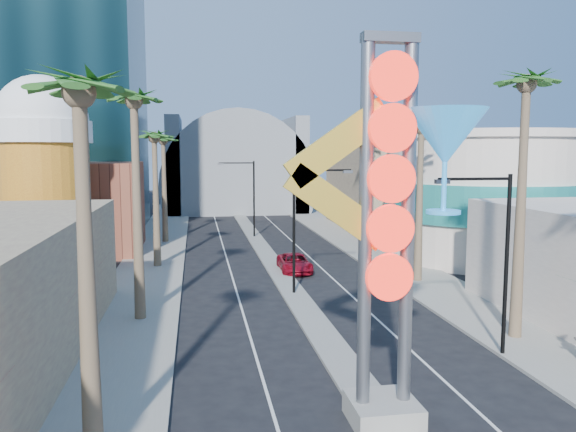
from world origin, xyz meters
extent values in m
cube|color=gray|center=(-9.50, 35.00, 0.07)|extent=(5.00, 100.00, 0.15)
cube|color=gray|center=(9.50, 35.00, 0.07)|extent=(5.00, 100.00, 0.15)
cube|color=gray|center=(0.00, 38.00, 0.07)|extent=(1.60, 84.00, 0.15)
cube|color=black|center=(-22.00, 52.00, 25.00)|extent=(20.00, 20.00, 50.00)
cube|color=brown|center=(-16.00, 38.00, 4.00)|extent=(10.00, 10.00, 8.00)
cube|color=#8C6D5A|center=(16.00, 48.00, 5.00)|extent=(10.00, 20.00, 10.00)
cylinder|color=#B65918|center=(-17.00, 30.00, 5.00)|extent=(6.40, 6.40, 10.00)
cylinder|color=white|center=(-17.00, 30.00, 10.40)|extent=(7.00, 7.00, 1.60)
sphere|color=white|center=(-17.00, 30.00, 11.20)|extent=(6.60, 6.60, 6.60)
cylinder|color=beige|center=(18.00, 30.00, 5.00)|extent=(16.00, 16.00, 10.00)
cylinder|color=teal|center=(18.00, 30.00, 5.00)|extent=(16.60, 16.60, 3.00)
cylinder|color=beige|center=(18.00, 30.00, 10.30)|extent=(16.60, 16.60, 0.60)
cylinder|color=slate|center=(0.00, 72.00, 4.00)|extent=(22.00, 16.00, 22.00)
cube|color=slate|center=(-9.00, 72.00, 7.00)|extent=(2.00, 16.00, 14.00)
cube|color=slate|center=(9.00, 72.00, 7.00)|extent=(2.00, 16.00, 14.00)
cube|color=gray|center=(0.00, 3.00, 0.40)|extent=(2.20, 2.20, 0.80)
cylinder|color=slate|center=(-0.70, 3.00, 6.50)|extent=(0.44, 0.44, 12.00)
cylinder|color=slate|center=(0.70, 3.00, 6.50)|extent=(0.44, 0.44, 12.00)
cube|color=slate|center=(0.00, 3.00, 12.40)|extent=(1.80, 0.50, 0.30)
cylinder|color=red|center=(0.00, 2.65, 11.20)|extent=(1.50, 0.25, 1.50)
cylinder|color=red|center=(0.00, 2.65, 9.65)|extent=(1.50, 0.25, 1.50)
cylinder|color=red|center=(0.00, 2.65, 8.10)|extent=(1.50, 0.25, 1.50)
cylinder|color=red|center=(0.00, 2.65, 6.55)|extent=(1.50, 0.25, 1.50)
cylinder|color=red|center=(0.00, 2.65, 5.00)|extent=(1.50, 0.25, 1.50)
cube|color=yellow|center=(-1.60, 3.00, 9.20)|extent=(3.47, 0.25, 2.80)
cube|color=yellow|center=(-1.60, 3.00, 7.20)|extent=(3.47, 0.25, 2.80)
cone|color=#2998EB|center=(1.90, 3.00, 9.40)|extent=(2.60, 2.60, 1.80)
cylinder|color=#2998EB|center=(1.90, 3.00, 7.80)|extent=(0.16, 0.16, 1.60)
cylinder|color=#2998EB|center=(1.90, 3.00, 7.00)|extent=(1.10, 1.10, 0.12)
cylinder|color=black|center=(0.00, 20.00, 4.00)|extent=(0.18, 0.18, 8.00)
cube|color=black|center=(1.80, 20.00, 7.80)|extent=(3.60, 0.12, 0.12)
cube|color=slate|center=(3.40, 20.00, 7.70)|extent=(0.60, 0.25, 0.18)
cylinder|color=black|center=(0.00, 44.00, 4.00)|extent=(0.18, 0.18, 8.00)
cube|color=black|center=(-1.80, 44.00, 7.80)|extent=(3.60, 0.12, 0.12)
cube|color=slate|center=(-3.40, 44.00, 7.70)|extent=(0.60, 0.25, 0.18)
cylinder|color=black|center=(7.20, 8.00, 4.00)|extent=(0.18, 0.18, 8.00)
cube|color=black|center=(5.58, 8.00, 7.80)|extent=(3.24, 0.12, 0.12)
cube|color=slate|center=(4.14, 8.00, 7.70)|extent=(0.60, 0.25, 0.18)
cylinder|color=brown|center=(-9.00, 2.00, 5.25)|extent=(0.40, 0.40, 10.50)
sphere|color=#194D1B|center=(-9.00, 2.00, 10.50)|extent=(2.40, 2.40, 2.40)
cylinder|color=brown|center=(-9.00, 16.00, 5.75)|extent=(0.40, 0.40, 11.50)
sphere|color=#194D1B|center=(-9.00, 16.00, 11.50)|extent=(2.40, 2.40, 2.40)
cylinder|color=brown|center=(-9.00, 30.00, 5.00)|extent=(0.40, 0.40, 10.00)
sphere|color=#194D1B|center=(-9.00, 30.00, 10.00)|extent=(2.40, 2.40, 2.40)
cylinder|color=brown|center=(-9.00, 42.00, 5.00)|extent=(0.40, 0.40, 10.00)
sphere|color=#194D1B|center=(-9.00, 42.00, 10.00)|extent=(2.40, 2.40, 2.40)
cylinder|color=brown|center=(9.00, 10.00, 6.00)|extent=(0.40, 0.40, 12.00)
sphere|color=#194D1B|center=(9.00, 10.00, 12.00)|extent=(2.40, 2.40, 2.40)
cylinder|color=brown|center=(9.00, 22.00, 5.25)|extent=(0.40, 0.40, 10.50)
sphere|color=#194D1B|center=(9.00, 22.00, 10.50)|extent=(2.40, 2.40, 2.40)
cylinder|color=brown|center=(9.00, 34.00, 5.75)|extent=(0.40, 0.40, 11.50)
sphere|color=#194D1B|center=(9.00, 34.00, 11.50)|extent=(2.40, 2.40, 2.40)
imported|color=maroon|center=(1.23, 26.71, 0.67)|extent=(2.27, 4.84, 1.34)
camera|label=1|loc=(-5.98, -13.93, 8.92)|focal=35.00mm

